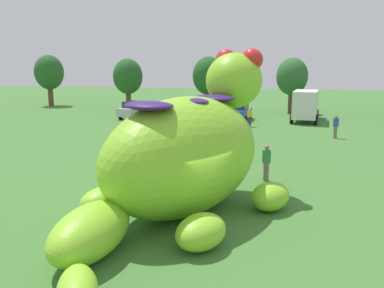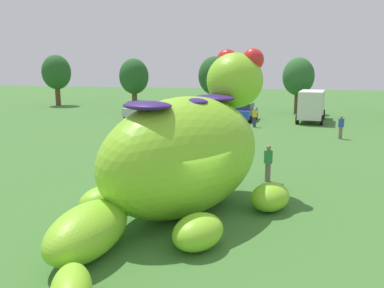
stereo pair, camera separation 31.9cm
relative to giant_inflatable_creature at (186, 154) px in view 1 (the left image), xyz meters
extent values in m
plane|color=#427533|center=(0.48, -1.22, -2.17)|extent=(160.00, 160.00, 0.00)
ellipsoid|color=#8CD12D|center=(-0.01, 0.02, -0.07)|extent=(6.56, 8.37, 4.21)
ellipsoid|color=#8CD12D|center=(1.33, 2.91, 2.49)|extent=(3.05, 3.16, 2.22)
sphere|color=red|center=(0.92, 3.47, 3.33)|extent=(0.89, 0.89, 0.89)
sphere|color=red|center=(2.03, 2.95, 3.33)|extent=(0.89, 0.89, 0.89)
ellipsoid|color=navy|center=(0.70, 1.55, 1.87)|extent=(2.10, 1.93, 0.28)
ellipsoid|color=navy|center=(-0.01, 0.02, 1.87)|extent=(2.10, 1.93, 0.28)
ellipsoid|color=navy|center=(-0.80, -1.68, 1.87)|extent=(2.10, 1.93, 0.28)
ellipsoid|color=#8CD12D|center=(-1.26, 2.88, -1.66)|extent=(1.93, 2.18, 1.03)
ellipsoid|color=#8CD12D|center=(2.98, 0.90, -1.66)|extent=(1.93, 2.18, 1.03)
ellipsoid|color=#8CD12D|center=(-2.83, -0.94, -1.66)|extent=(1.93, 2.18, 1.03)
ellipsoid|color=#8CD12D|center=(1.07, -2.76, -1.66)|extent=(1.93, 2.18, 1.03)
ellipsoid|color=#8CD12D|center=(-1.83, -3.88, -1.44)|extent=(1.97, 3.50, 1.47)
cube|color=#B7BABF|center=(-11.10, 24.51, -1.45)|extent=(2.28, 4.30, 0.80)
cube|color=#2D333D|center=(-11.12, 24.36, -0.75)|extent=(1.77, 2.16, 0.60)
cylinder|color=black|center=(-11.76, 25.89, -1.85)|extent=(0.33, 0.67, 0.64)
cylinder|color=black|center=(-10.08, 25.64, -1.85)|extent=(0.33, 0.67, 0.64)
cylinder|color=black|center=(-12.13, 23.38, -1.85)|extent=(0.33, 0.67, 0.64)
cylinder|color=black|center=(-10.45, 23.13, -1.85)|extent=(0.33, 0.67, 0.64)
cube|color=#1E7238|center=(-7.64, 23.84, -1.45)|extent=(1.88, 4.17, 0.80)
cube|color=#2D333D|center=(-7.64, 23.69, -0.75)|extent=(1.58, 2.03, 0.60)
cylinder|color=black|center=(-8.43, 25.14, -1.85)|extent=(0.27, 0.65, 0.64)
cylinder|color=black|center=(-6.73, 25.07, -1.85)|extent=(0.27, 0.65, 0.64)
cylinder|color=black|center=(-8.54, 22.60, -1.85)|extent=(0.27, 0.65, 0.64)
cylinder|color=black|center=(-6.84, 22.53, -1.85)|extent=(0.27, 0.65, 0.64)
cube|color=orange|center=(-3.85, 23.83, -1.45)|extent=(1.86, 4.16, 0.80)
cube|color=#2D333D|center=(-3.85, 23.68, -0.75)|extent=(1.57, 2.02, 0.60)
cylinder|color=black|center=(-4.65, 25.13, -1.85)|extent=(0.26, 0.65, 0.64)
cylinder|color=black|center=(-2.95, 25.07, -1.85)|extent=(0.26, 0.65, 0.64)
cylinder|color=black|center=(-4.75, 22.59, -1.85)|extent=(0.26, 0.65, 0.64)
cylinder|color=black|center=(-3.05, 22.53, -1.85)|extent=(0.26, 0.65, 0.64)
cube|color=#2347B7|center=(-0.45, 25.03, -1.45)|extent=(2.17, 4.27, 0.80)
cube|color=#2D333D|center=(-0.47, 24.88, -0.75)|extent=(1.72, 2.13, 0.60)
cylinder|color=black|center=(-1.15, 26.39, -1.85)|extent=(0.31, 0.66, 0.64)
cylinder|color=black|center=(0.54, 26.19, -1.85)|extent=(0.31, 0.66, 0.64)
cylinder|color=black|center=(-1.45, 23.86, -1.85)|extent=(0.31, 0.66, 0.64)
cylinder|color=black|center=(0.24, 23.66, -1.85)|extent=(0.31, 0.66, 0.64)
cube|color=#333842|center=(6.11, 28.44, -0.77)|extent=(2.21, 2.03, 1.90)
cube|color=silver|center=(5.72, 25.27, -0.47)|extent=(2.65, 4.82, 2.50)
cylinder|color=black|center=(5.12, 28.57, -1.72)|extent=(0.39, 0.93, 0.90)
cylinder|color=black|center=(7.11, 28.32, -1.72)|extent=(0.39, 0.93, 0.90)
cylinder|color=black|center=(4.48, 23.80, -1.72)|extent=(0.39, 0.93, 0.90)
cylinder|color=black|center=(6.56, 23.54, -1.72)|extent=(0.39, 0.93, 0.90)
cylinder|color=brown|center=(-26.30, 34.07, -1.00)|extent=(0.67, 0.67, 2.34)
ellipsoid|color=#235623|center=(-26.30, 34.07, 2.22)|extent=(3.74, 3.74, 4.49)
cylinder|color=brown|center=(-14.09, 30.74, -1.10)|extent=(0.61, 0.61, 2.14)
ellipsoid|color=#235623|center=(-14.09, 30.74, 1.85)|extent=(3.42, 3.42, 4.11)
cylinder|color=brown|center=(-4.49, 30.52, -1.07)|extent=(0.63, 0.63, 2.21)
ellipsoid|color=#235623|center=(-4.49, 30.52, 1.97)|extent=(3.53, 3.53, 4.23)
cylinder|color=brown|center=(4.60, 32.54, -1.09)|extent=(0.62, 0.62, 2.16)
ellipsoid|color=#2D662D|center=(4.60, 32.54, 1.89)|extent=(3.46, 3.46, 4.15)
cylinder|color=#2D334C|center=(0.81, 21.02, -1.73)|extent=(0.26, 0.26, 0.88)
cube|color=gold|center=(0.81, 21.02, -0.99)|extent=(0.38, 0.22, 0.60)
sphere|color=beige|center=(0.81, 21.02, -0.57)|extent=(0.22, 0.22, 0.22)
cylinder|color=#726656|center=(2.72, 4.64, -1.73)|extent=(0.26, 0.26, 0.88)
cube|color=#338C4C|center=(2.72, 4.64, -0.99)|extent=(0.38, 0.22, 0.60)
sphere|color=#9E7051|center=(2.72, 4.64, -0.57)|extent=(0.22, 0.22, 0.22)
cylinder|color=#726656|center=(7.36, 16.86, -1.73)|extent=(0.26, 0.26, 0.88)
cube|color=#2D4CA5|center=(7.36, 16.86, -0.99)|extent=(0.38, 0.22, 0.60)
sphere|color=#9E7051|center=(7.36, 16.86, -0.57)|extent=(0.22, 0.22, 0.22)
camera|label=1|loc=(3.08, -13.33, 3.09)|focal=36.94mm
camera|label=2|loc=(3.39, -13.26, 3.09)|focal=36.94mm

